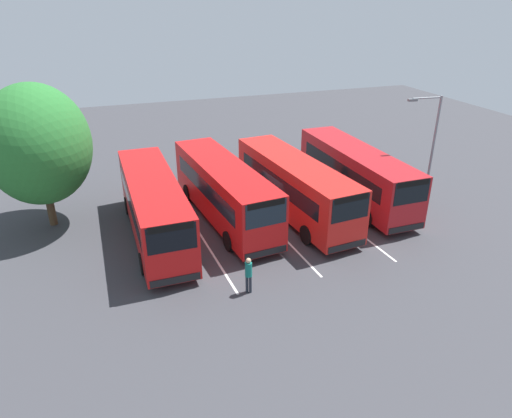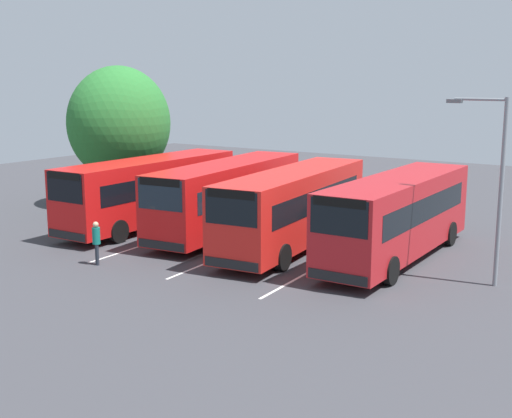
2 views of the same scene
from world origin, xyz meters
name	(u,v)px [view 2 (image 2 of 2)]	position (x,y,z in m)	size (l,w,h in m)	color
ground_plane	(261,241)	(0.00, 0.00, 0.00)	(69.45, 69.45, 0.00)	#38383D
bus_far_left	(150,189)	(0.41, -6.45, 1.89)	(11.14, 2.74, 3.42)	red
bus_center_left	(227,195)	(-0.49, -2.27, 1.89)	(11.29, 3.59, 3.42)	red
bus_center_right	(293,206)	(0.29, 1.87, 1.89)	(11.29, 3.57, 3.42)	red
bus_far_right	(397,215)	(-0.41, 6.42, 1.89)	(11.14, 2.73, 3.42)	#AD191E
pedestrian	(96,239)	(7.07, -3.30, 1.05)	(0.45, 0.45, 1.78)	#232833
street_lamp	(495,178)	(1.09, 10.61, 3.93)	(0.40, 2.26, 6.77)	gray
depot_tree	(119,123)	(-3.14, -11.93, 4.83)	(6.29, 5.66, 8.14)	#4C3823
lane_stripe_outer_left	(191,230)	(0.00, -4.18, 0.00)	(14.20, 0.12, 0.01)	silver
lane_stripe_inner_left	(261,241)	(0.00, 0.00, 0.00)	(14.20, 0.12, 0.01)	silver
lane_stripe_inner_right	(343,253)	(0.00, 4.18, 0.00)	(14.20, 0.12, 0.01)	silver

